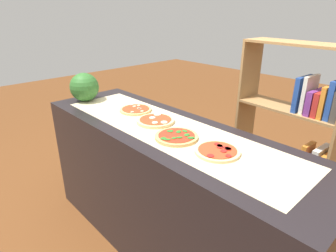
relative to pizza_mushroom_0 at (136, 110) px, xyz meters
name	(u,v)px	position (x,y,z in m)	size (l,w,h in m)	color
ground_plane	(168,243)	(0.41, -0.06, -0.94)	(12.00, 12.00, 0.00)	brown
counter	(168,191)	(0.41, -0.06, -0.48)	(2.09, 0.64, 0.93)	black
parchment_paper	(168,129)	(0.41, -0.06, -0.01)	(1.76, 0.46, 0.00)	beige
pizza_mushroom_0	(136,110)	(0.00, 0.00, 0.00)	(0.23, 0.23, 0.02)	#DBB26B
pizza_mozzarella_1	(156,121)	(0.27, -0.04, 0.00)	(0.25, 0.25, 0.03)	#E5C17F
pizza_spinach_2	(177,137)	(0.55, -0.12, 0.00)	(0.25, 0.25, 0.03)	tan
pizza_pepperoni_3	(218,151)	(0.82, -0.09, 0.00)	(0.24, 0.24, 0.02)	#E5C17F
watermelon	(84,87)	(-0.48, -0.15, 0.10)	(0.23, 0.23, 0.23)	#2D6628
bookshelf	(298,145)	(0.87, 0.84, -0.26)	(0.79, 0.31, 1.42)	#A87A47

